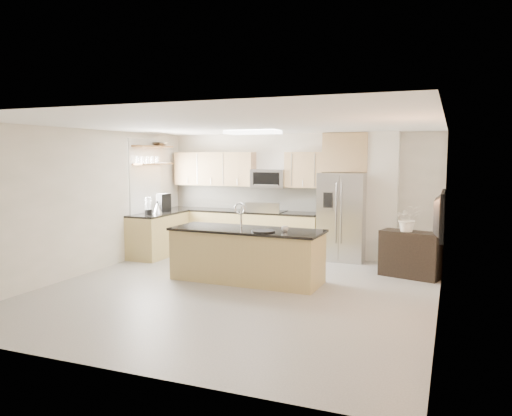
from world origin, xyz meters
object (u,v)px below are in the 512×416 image
at_px(microwave, 269,178).
at_px(kettle, 157,208).
at_px(island, 247,255).
at_px(credenza, 410,254).
at_px(flower_vase, 408,212).
at_px(bowl, 160,143).
at_px(refrigerator, 343,216).
at_px(television, 434,215).
at_px(cup, 285,229).
at_px(platter, 263,231).
at_px(blender, 148,207).
at_px(coffee_maker, 164,203).
at_px(range, 267,232).

relative_size(microwave, kettle, 2.96).
distance_m(island, credenza, 2.87).
bearing_deg(flower_vase, microwave, 157.18).
bearing_deg(credenza, bowl, -168.90).
distance_m(microwave, flower_vase, 3.31).
relative_size(credenza, flower_vase, 1.44).
bearing_deg(flower_vase, refrigerator, 141.05).
bearing_deg(flower_vase, television, -76.09).
height_order(island, television, television).
bearing_deg(microwave, bowl, -160.32).
xyz_separation_m(cup, bowl, (-3.46, 1.76, 1.45)).
relative_size(cup, bowl, 0.28).
xyz_separation_m(microwave, flower_vase, (3.02, -1.27, -0.47)).
distance_m(cup, flower_vase, 2.24).
height_order(island, credenza, island).
bearing_deg(cup, platter, -154.17).
bearing_deg(refrigerator, microwave, 174.14).
distance_m(refrigerator, blender, 3.99).
xyz_separation_m(kettle, flower_vase, (5.05, 0.03, 0.13)).
distance_m(blender, television, 5.84).
xyz_separation_m(island, cup, (0.69, -0.05, 0.49)).
distance_m(bowl, flower_vase, 5.43).
distance_m(blender, bowl, 1.52).
height_order(cup, platter, cup).
xyz_separation_m(platter, television, (2.62, -0.53, 0.44)).
height_order(platter, bowl, bowl).
height_order(island, cup, island).
relative_size(island, television, 2.43).
bearing_deg(blender, television, -16.86).
relative_size(credenza, coffee_maker, 2.62).
relative_size(refrigerator, flower_vase, 2.53).
height_order(microwave, bowl, bowl).
bearing_deg(range, credenza, -19.48).
xyz_separation_m(microwave, refrigerator, (1.66, -0.17, -0.74)).
distance_m(island, television, 3.21).
relative_size(microwave, coffee_maker, 1.96).
height_order(platter, flower_vase, flower_vase).
height_order(blender, bowl, bowl).
distance_m(cup, blender, 3.44).
distance_m(cup, kettle, 3.47).
relative_size(refrigerator, coffee_maker, 4.59).
distance_m(refrigerator, island, 2.64).
bearing_deg(blender, cup, -17.08).
distance_m(credenza, television, 2.28).
bearing_deg(coffee_maker, range, 21.25).
relative_size(microwave, cup, 6.60).
distance_m(microwave, island, 2.82).
height_order(microwave, flower_vase, microwave).
height_order(range, credenza, range).
distance_m(island, bowl, 3.78).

